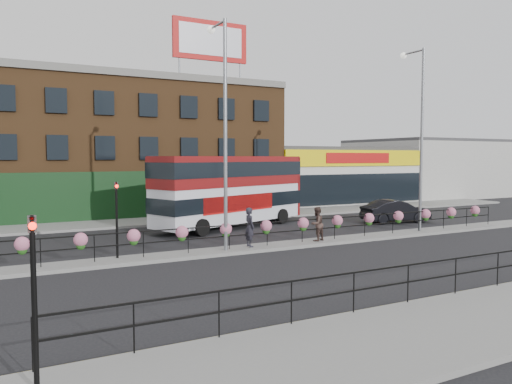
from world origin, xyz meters
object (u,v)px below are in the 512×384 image
car (395,211)px  pedestrian_a (250,227)px  lamp_column_west (223,115)px  lamp_column_east (418,123)px  double_decker_bus (231,184)px  pedestrian_b (317,224)px

car → pedestrian_a: pedestrian_a is taller
lamp_column_west → lamp_column_east: (12.37, 0.22, 0.01)m
double_decker_bus → lamp_column_east: size_ratio=1.07×
double_decker_bus → car: bearing=-15.6°
lamp_column_east → pedestrian_b: bearing=-177.2°
pedestrian_a → pedestrian_b: (3.74, -0.14, -0.07)m
double_decker_bus → car: 11.33m
pedestrian_a → lamp_column_east: 12.18m
car → lamp_column_west: lamp_column_west is taller
pedestrian_a → lamp_column_west: size_ratio=0.18×
pedestrian_a → car: bearing=-69.9°
pedestrian_b → lamp_column_west: 7.35m
pedestrian_b → lamp_column_west: (-5.11, 0.13, 5.28)m
pedestrian_a → lamp_column_east: size_ratio=0.18×
pedestrian_a → lamp_column_east: (11.01, 0.21, 5.22)m
pedestrian_a → lamp_column_east: bearing=-86.4°
car → pedestrian_b: (-9.46, -4.33, 0.25)m
double_decker_bus → lamp_column_east: bearing=-39.2°
pedestrian_a → lamp_column_west: 5.39m
car → lamp_column_east: (-2.20, -3.98, 5.54)m
pedestrian_b → lamp_column_east: bearing=164.3°
double_decker_bus → lamp_column_east: 11.60m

